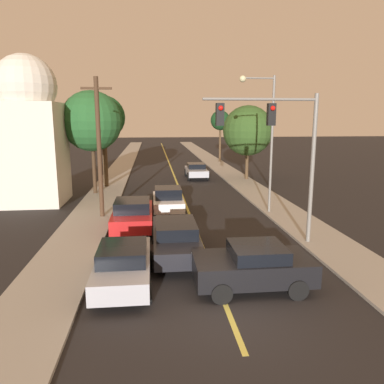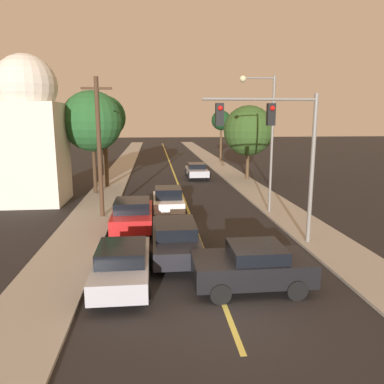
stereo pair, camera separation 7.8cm
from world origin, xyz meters
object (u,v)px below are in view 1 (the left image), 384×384
Objects in this scene: tree_left_far at (103,118)px; car_near_lane_second at (168,200)px; streetlamp_right at (265,127)px; tree_right_near at (248,131)px; car_far_oncoming at (196,170)px; tree_right_far at (220,121)px; car_near_lane_front at (176,237)px; traffic_signal_mast at (279,138)px; domed_building_left at (29,131)px; car_outer_lane_front at (123,264)px; tree_left_near at (92,121)px; car_crossing_right at (253,266)px; utility_pole_left at (99,146)px; car_outer_lane_second at (133,214)px.

car_near_lane_second is at bearing -62.10° from tree_left_far.
tree_right_near is (2.11, 11.84, -0.60)m from streetlamp_right.
tree_right_far is (4.40, 12.02, 4.41)m from car_far_oncoming.
car_near_lane_front is 0.79× the size of tree_right_near.
tree_right_near is at bearing 79.73° from traffic_signal_mast.
tree_left_far is at bearing 106.29° from car_near_lane_front.
car_near_lane_front is 0.54× the size of domed_building_left.
streetlamp_right is 0.82× the size of domed_building_left.
car_far_oncoming is at bearing 75.96° from car_near_lane_second.
car_outer_lane_front is 15.29m from domed_building_left.
car_outer_lane_front is 0.56× the size of streetlamp_right.
tree_left_near is 1.16× the size of tree_right_far.
utility_pole_left is (-6.03, 9.43, 3.26)m from car_crossing_right.
utility_pole_left is 1.16× the size of tree_right_near.
domed_building_left is at bearing -128.21° from tree_left_far.
tree_left_far is (-10.01, 9.43, 0.49)m from streetlamp_right.
tree_right_far is (12.61, 18.73, -0.12)m from tree_left_near.
tree_right_far is (11.26, 25.46, 1.12)m from utility_pole_left.
car_crossing_right is at bearing 87.92° from car_far_oncoming.
tree_left_far is at bearing 27.00° from car_far_oncoming.
car_crossing_right is 11.66m from utility_pole_left.
car_crossing_right is 0.61× the size of tree_right_far.
car_near_lane_second is at bearing -124.24° from tree_right_near.
tree_left_near is 1.02× the size of tree_left_far.
tree_left_far is (-2.69, 11.82, 4.71)m from car_outer_lane_second.
domed_building_left is at bearing -146.62° from tree_left_near.
car_outer_lane_front is at bearing -101.18° from car_near_lane_second.
car_outer_lane_front is at bearing -62.97° from domed_building_left.
car_near_lane_front is at bearing 53.54° from car_outer_lane_front.
car_outer_lane_front is at bearing -78.34° from utility_pole_left.
car_crossing_right is 0.59× the size of tree_right_near.
tree_left_far reaches higher than car_outer_lane_second.
domed_building_left is at bearing -127.49° from tree_right_far.
car_near_lane_second is at bearing 59.02° from car_outer_lane_second.
car_far_oncoming is 0.66× the size of tree_right_near.
car_outer_lane_front is 16.45m from tree_left_near.
domed_building_left is (-13.01, 9.78, 0.01)m from traffic_signal_mast.
domed_building_left is (-8.61, 3.55, 3.90)m from car_near_lane_second.
tree_right_near is 0.69× the size of domed_building_left.
tree_left_far reaches higher than car_near_lane_second.
car_near_lane_second reaches higher than car_outer_lane_front.
utility_pole_left is (-9.13, -0.08, -0.97)m from streetlamp_right.
utility_pole_left reaches higher than traffic_signal_mast.
tree_right_near is (9.44, 14.24, 3.62)m from car_outer_lane_second.
utility_pole_left is 0.80× the size of domed_building_left.
tree_right_far reaches higher than car_far_oncoming.
car_crossing_right is at bearing -54.42° from car_near_lane_front.
streetlamp_right is 1.22× the size of tree_right_far.
streetlamp_right reaches higher than car_outer_lane_front.
car_near_lane_second is 0.89× the size of car_far_oncoming.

